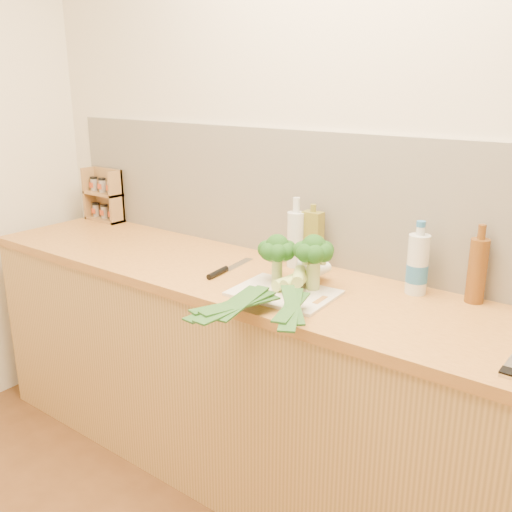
{
  "coord_description": "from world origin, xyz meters",
  "views": [
    {
      "loc": [
        1.03,
        -0.48,
        1.63
      ],
      "look_at": [
        -0.17,
        1.1,
        1.02
      ],
      "focal_mm": 40.0,
      "sensor_mm": 36.0,
      "label": 1
    }
  ],
  "objects": [
    {
      "name": "glass_bottle",
      "position": [
        -0.19,
        1.39,
        1.02
      ],
      "size": [
        0.07,
        0.07,
        0.29
      ],
      "color": "silver",
      "rests_on": "counter"
    },
    {
      "name": "amber_bottle",
      "position": [
        0.52,
        1.44,
        1.02
      ],
      "size": [
        0.06,
        0.06,
        0.27
      ],
      "color": "brown",
      "rests_on": "counter"
    },
    {
      "name": "chefs_knife",
      "position": [
        -0.37,
        1.15,
        0.91
      ],
      "size": [
        0.07,
        0.31,
        0.02
      ],
      "rotation": [
        0.0,
        0.0,
        0.13
      ],
      "color": "silver",
      "rests_on": "counter"
    },
    {
      "name": "broccoli_right",
      "position": [
        0.02,
        1.19,
        1.05
      ],
      "size": [
        0.15,
        0.15,
        0.2
      ],
      "color": "#A0B569",
      "rests_on": "chopping_board"
    },
    {
      "name": "leek_back",
      "position": [
        0.04,
        1.06,
        0.97
      ],
      "size": [
        0.35,
        0.59,
        0.04
      ],
      "rotation": [
        0.0,
        0.0,
        0.5
      ],
      "color": "white",
      "rests_on": "chopping_board"
    },
    {
      "name": "chopping_board",
      "position": [
        -0.04,
        1.1,
        0.91
      ],
      "size": [
        0.37,
        0.28,
        0.01
      ],
      "primitive_type": "cube",
      "rotation": [
        0.0,
        0.0,
        0.06
      ],
      "color": "beige",
      "rests_on": "counter"
    },
    {
      "name": "oil_tin",
      "position": [
        -0.13,
        1.42,
        1.02
      ],
      "size": [
        0.08,
        0.05,
        0.26
      ],
      "color": "olive",
      "rests_on": "counter"
    },
    {
      "name": "leek_front",
      "position": [
        -0.06,
        1.07,
        0.93
      ],
      "size": [
        0.12,
        0.68,
        0.04
      ],
      "rotation": [
        0.0,
        0.0,
        -0.08
      ],
      "color": "white",
      "rests_on": "chopping_board"
    },
    {
      "name": "counter",
      "position": [
        0.0,
        1.2,
        0.45
      ],
      "size": [
        3.2,
        0.62,
        0.9
      ],
      "color": "tan",
      "rests_on": "ground"
    },
    {
      "name": "leek_mid",
      "position": [
        -0.01,
        1.06,
        0.95
      ],
      "size": [
        0.11,
        0.69,
        0.04
      ],
      "rotation": [
        0.0,
        0.0,
        -0.05
      ],
      "color": "white",
      "rests_on": "chopping_board"
    },
    {
      "name": "water_bottle",
      "position": [
        0.32,
        1.4,
        1.0
      ],
      "size": [
        0.08,
        0.08,
        0.25
      ],
      "color": "silver",
      "rests_on": "counter"
    },
    {
      "name": "spice_rack",
      "position": [
        -1.45,
        1.44,
        1.02
      ],
      "size": [
        0.23,
        0.09,
        0.28
      ],
      "color": "#A67847",
      "rests_on": "counter"
    },
    {
      "name": "room_shell",
      "position": [
        0.0,
        1.49,
        1.17
      ],
      "size": [
        3.5,
        3.5,
        3.5
      ],
      "color": "beige",
      "rests_on": "ground"
    },
    {
      "name": "broccoli_left",
      "position": [
        -0.13,
        1.17,
        1.03
      ],
      "size": [
        0.14,
        0.15,
        0.18
      ],
      "color": "#A0B569",
      "rests_on": "chopping_board"
    }
  ]
}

